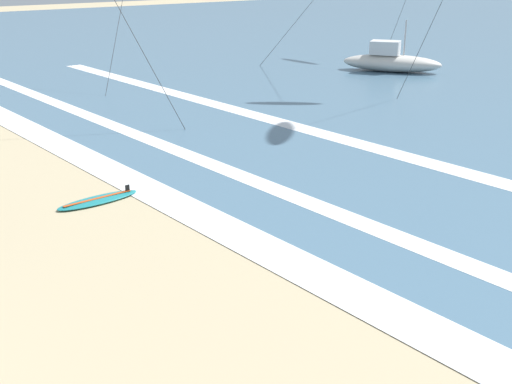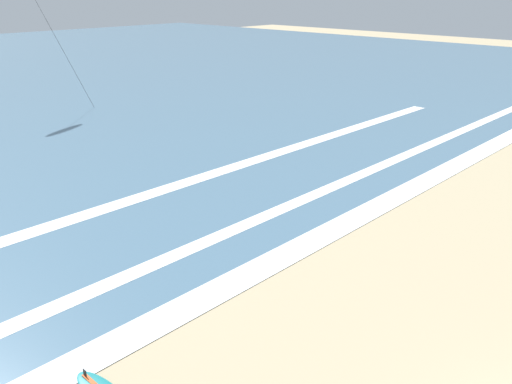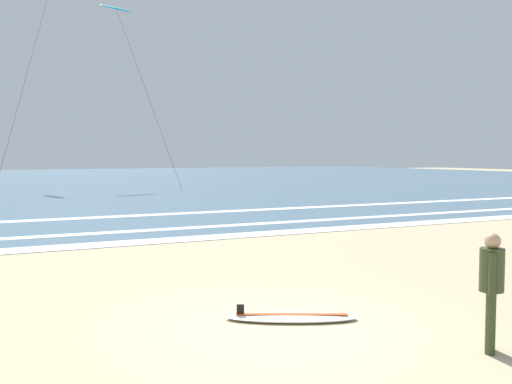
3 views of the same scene
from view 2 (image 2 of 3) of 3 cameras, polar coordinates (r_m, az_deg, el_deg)
The scene contains 3 objects.
wave_foam_shoreline at distance 15.30m, azimuth -3.68°, elevation -10.32°, with size 53.87×1.10×0.01m, color white.
wave_foam_mid_break at distance 17.87m, azimuth -5.58°, elevation -5.43°, with size 59.18×0.66×0.01m, color white.
wave_foam_outer_break at distance 20.96m, azimuth -17.22°, elevation -2.16°, with size 51.29×0.84×0.01m, color white.
Camera 2 is at (-8.92, -0.14, 8.05)m, focal length 37.20 mm.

